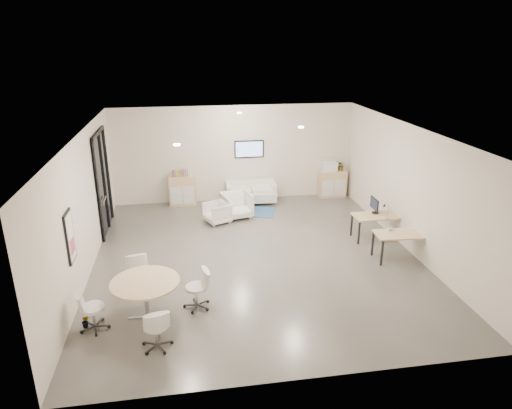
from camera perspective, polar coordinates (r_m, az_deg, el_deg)
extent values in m
cube|color=#514F4A|center=(11.84, -0.02, -8.28)|extent=(8.00, 9.00, 0.80)
cube|color=white|center=(10.55, -0.02, 11.22)|extent=(8.00, 9.00, 0.80)
cube|color=silver|center=(15.71, -2.92, 6.69)|extent=(8.00, 0.80, 3.20)
cube|color=silver|center=(6.71, 6.91, -12.78)|extent=(8.00, 0.80, 3.20)
cube|color=silver|center=(11.24, -22.74, -0.36)|extent=(0.80, 9.00, 3.20)
cube|color=silver|center=(12.49, 20.34, 1.91)|extent=(0.80, 9.00, 3.20)
cube|color=black|center=(13.54, -18.61, 2.69)|extent=(0.02, 1.90, 2.85)
cube|color=black|center=(13.21, -19.19, 8.43)|extent=(0.06, 1.90, 0.08)
cube|color=black|center=(12.68, -19.11, 1.49)|extent=(0.06, 0.08, 2.85)
cube|color=black|center=(14.40, -18.01, 3.76)|extent=(0.06, 0.08, 2.85)
cube|color=black|center=(13.67, -18.44, 2.88)|extent=(0.06, 0.07, 2.85)
cube|color=#B2B2B7|center=(13.21, -18.46, 0.58)|extent=(0.04, 0.60, 0.05)
cube|color=black|center=(9.71, -22.25, -3.74)|extent=(0.04, 0.54, 1.04)
cube|color=white|center=(9.70, -22.12, -3.74)|extent=(0.01, 0.46, 0.96)
cube|color=#C04A72|center=(9.78, -21.95, -4.81)|extent=(0.01, 0.32, 0.30)
cube|color=black|center=(15.31, -0.87, 6.94)|extent=(0.98, 0.05, 0.58)
cube|color=#89B2ED|center=(15.29, -0.85, 6.92)|extent=(0.90, 0.01, 0.50)
cylinder|color=#FFEAC6|center=(9.51, -9.88, 7.37)|extent=(0.14, 0.14, 0.03)
cylinder|color=#FFEAC6|center=(11.35, 5.64, 9.60)|extent=(0.14, 0.14, 0.03)
cylinder|color=#FFEAC6|center=(13.55, -2.10, 11.37)|extent=(0.14, 0.14, 0.03)
cube|color=#D4B07F|center=(15.29, -9.18, 1.76)|extent=(0.87, 0.44, 0.98)
cube|color=silver|center=(15.11, -9.91, 1.10)|extent=(0.37, 0.02, 0.59)
cube|color=silver|center=(15.11, -8.39, 1.19)|extent=(0.37, 0.02, 0.59)
cube|color=#D4B07F|center=(16.11, 9.48, 2.61)|extent=(0.94, 0.44, 0.94)
cube|color=silver|center=(15.87, 8.97, 2.02)|extent=(0.39, 0.02, 0.56)
cube|color=silver|center=(16.01, 10.44, 2.08)|extent=(0.39, 0.02, 0.56)
cube|color=red|center=(15.12, -10.34, 3.86)|extent=(0.04, 0.14, 0.22)
cube|color=#337FCC|center=(15.12, -10.09, 3.88)|extent=(0.04, 0.14, 0.22)
cube|color=gold|center=(15.12, -9.84, 3.89)|extent=(0.04, 0.14, 0.22)
cube|color=#4CB24C|center=(15.12, -9.60, 3.91)|extent=(0.04, 0.14, 0.22)
cube|color=#CC6619|center=(15.12, -9.35, 3.92)|extent=(0.04, 0.14, 0.22)
cube|color=purple|center=(15.12, -9.10, 3.93)|extent=(0.04, 0.14, 0.22)
cube|color=#E54C7F|center=(15.12, -8.85, 3.95)|extent=(0.04, 0.14, 0.22)
cube|color=teal|center=(15.12, -8.60, 3.96)|extent=(0.04, 0.14, 0.22)
cube|color=white|center=(15.90, 9.18, 4.72)|extent=(0.57, 0.50, 0.30)
cube|color=white|center=(15.86, 9.22, 5.35)|extent=(0.43, 0.38, 0.06)
cube|color=silver|center=(15.32, -0.61, 1.14)|extent=(1.68, 0.90, 0.31)
cube|color=silver|center=(15.52, -0.79, 2.58)|extent=(1.65, 0.27, 0.31)
cube|color=silver|center=(15.18, -3.40, 1.54)|extent=(0.18, 0.83, 0.61)
cube|color=silver|center=(15.40, 2.14, 1.82)|extent=(0.18, 0.83, 0.61)
cube|color=navy|center=(14.62, -0.51, -0.85)|extent=(1.65, 1.35, 0.01)
imported|color=silver|center=(13.68, -4.90, -0.91)|extent=(0.84, 0.86, 0.69)
imported|color=silver|center=(14.03, -2.42, 0.05)|extent=(0.99, 0.95, 0.85)
cube|color=#D4B07F|center=(12.88, 14.93, -1.37)|extent=(1.32, 0.67, 0.04)
cube|color=black|center=(12.54, 12.74, -3.47)|extent=(0.05, 0.05, 0.65)
cube|color=black|center=(13.03, 17.74, -3.04)|extent=(0.05, 0.05, 0.65)
cube|color=black|center=(13.02, 11.85, -2.50)|extent=(0.05, 0.05, 0.65)
cube|color=black|center=(13.49, 16.70, -2.13)|extent=(0.05, 0.05, 0.65)
cube|color=#D4B07F|center=(11.86, 17.75, -3.55)|extent=(1.35, 0.74, 0.04)
cube|color=black|center=(11.51, 15.46, -5.91)|extent=(0.05, 0.05, 0.65)
cube|color=black|center=(12.05, 20.77, -5.32)|extent=(0.05, 0.05, 0.65)
cube|color=black|center=(11.97, 14.37, -4.76)|extent=(0.05, 0.05, 0.65)
cube|color=black|center=(12.49, 19.53, -4.25)|extent=(0.05, 0.05, 0.65)
cylinder|color=black|center=(13.00, 14.68, -1.01)|extent=(0.20, 0.20, 0.02)
cube|color=black|center=(12.96, 14.73, -0.52)|extent=(0.04, 0.03, 0.24)
cube|color=black|center=(12.89, 14.58, 0.09)|extent=(0.03, 0.50, 0.32)
cylinder|color=#D4B07F|center=(9.18, -13.70, -9.43)|extent=(1.34, 1.34, 0.04)
cylinder|color=#B2B2B7|center=(9.38, -13.50, -11.60)|extent=(0.10, 0.10, 0.77)
cube|color=#B2B2B7|center=(9.58, -13.32, -13.48)|extent=(0.78, 0.06, 0.03)
cube|color=#B2B2B7|center=(9.58, -13.32, -13.48)|extent=(0.06, 0.78, 0.03)
imported|color=#3F7F3F|center=(16.03, 10.58, 4.69)|extent=(0.38, 0.40, 0.26)
imported|color=#3F7F3F|center=(9.60, -20.48, -13.90)|extent=(0.23, 0.31, 0.12)
imported|color=white|center=(11.93, 16.42, -2.81)|extent=(0.14, 0.11, 0.13)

